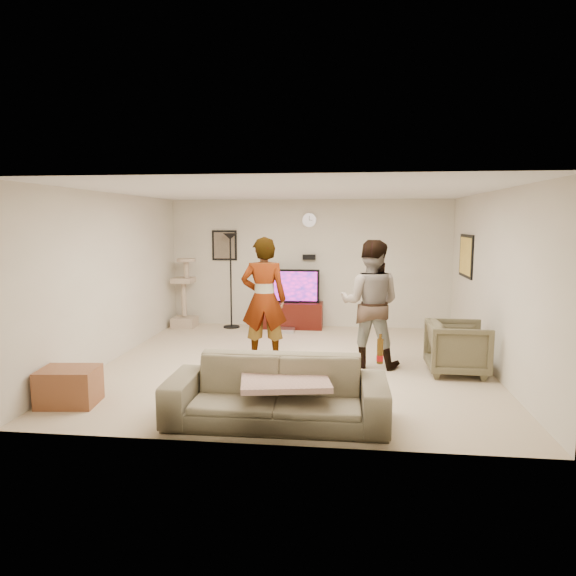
# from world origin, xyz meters

# --- Properties ---
(floor) EXTENTS (5.50, 5.50, 0.02)m
(floor) POSITION_xyz_m (0.00, 0.00, -0.01)
(floor) COLOR #C3AE92
(floor) RESTS_ON ground
(ceiling) EXTENTS (5.50, 5.50, 0.02)m
(ceiling) POSITION_xyz_m (0.00, 0.00, 2.51)
(ceiling) COLOR silver
(ceiling) RESTS_ON wall_back
(wall_back) EXTENTS (5.50, 0.04, 2.50)m
(wall_back) POSITION_xyz_m (0.00, 2.75, 1.25)
(wall_back) COLOR beige
(wall_back) RESTS_ON floor
(wall_front) EXTENTS (5.50, 0.04, 2.50)m
(wall_front) POSITION_xyz_m (0.00, -2.75, 1.25)
(wall_front) COLOR beige
(wall_front) RESTS_ON floor
(wall_left) EXTENTS (0.04, 5.50, 2.50)m
(wall_left) POSITION_xyz_m (-2.75, 0.00, 1.25)
(wall_left) COLOR beige
(wall_left) RESTS_ON floor
(wall_right) EXTENTS (0.04, 5.50, 2.50)m
(wall_right) POSITION_xyz_m (2.75, 0.00, 1.25)
(wall_right) COLOR beige
(wall_right) RESTS_ON floor
(wall_clock) EXTENTS (0.26, 0.04, 0.26)m
(wall_clock) POSITION_xyz_m (0.00, 2.72, 2.10)
(wall_clock) COLOR silver
(wall_clock) RESTS_ON wall_back
(wall_speaker) EXTENTS (0.25, 0.10, 0.10)m
(wall_speaker) POSITION_xyz_m (0.00, 2.69, 1.38)
(wall_speaker) COLOR black
(wall_speaker) RESTS_ON wall_back
(picture_back) EXTENTS (0.42, 0.03, 0.52)m
(picture_back) POSITION_xyz_m (-1.70, 2.73, 1.60)
(picture_back) COLOR brown
(picture_back) RESTS_ON wall_back
(picture_right) EXTENTS (0.03, 0.78, 0.62)m
(picture_right) POSITION_xyz_m (2.73, 1.60, 1.50)
(picture_right) COLOR gold
(picture_right) RESTS_ON wall_right
(tv_stand) EXTENTS (1.22, 0.45, 0.51)m
(tv_stand) POSITION_xyz_m (-0.33, 2.50, 0.25)
(tv_stand) COLOR #380D08
(tv_stand) RESTS_ON floor
(console_box) EXTENTS (0.40, 0.30, 0.07)m
(console_box) POSITION_xyz_m (-0.43, 2.11, 0.04)
(console_box) COLOR silver
(console_box) RESTS_ON floor
(tv) EXTENTS (1.09, 0.08, 0.65)m
(tv) POSITION_xyz_m (-0.33, 2.50, 0.83)
(tv) COLOR black
(tv) RESTS_ON tv_stand
(tv_screen) EXTENTS (1.00, 0.01, 0.57)m
(tv_screen) POSITION_xyz_m (-0.33, 2.46, 0.83)
(tv_screen) COLOR #D61791
(tv_screen) RESTS_ON tv
(floor_lamp) EXTENTS (0.32, 0.32, 1.85)m
(floor_lamp) POSITION_xyz_m (-1.51, 2.41, 0.92)
(floor_lamp) COLOR black
(floor_lamp) RESTS_ON floor
(cat_tree) EXTENTS (0.45, 0.45, 1.38)m
(cat_tree) POSITION_xyz_m (-2.44, 2.34, 0.69)
(cat_tree) COLOR tan
(cat_tree) RESTS_ON floor
(person_left) EXTENTS (0.72, 0.51, 1.86)m
(person_left) POSITION_xyz_m (-0.48, 0.14, 0.93)
(person_left) COLOR silver
(person_left) RESTS_ON floor
(person_right) EXTENTS (0.99, 0.83, 1.82)m
(person_right) POSITION_xyz_m (1.08, 0.04, 0.91)
(person_right) COLOR #3B4EA2
(person_right) RESTS_ON floor
(sofa) EXTENTS (2.29, 0.91, 0.67)m
(sofa) POSITION_xyz_m (0.03, -2.20, 0.33)
(sofa) COLOR #665E4A
(sofa) RESTS_ON floor
(throw_blanket) EXTENTS (1.01, 0.85, 0.06)m
(throw_blanket) POSITION_xyz_m (0.12, -2.20, 0.45)
(throw_blanket) COLOR tan
(throw_blanket) RESTS_ON sofa
(beer_bottle) EXTENTS (0.06, 0.06, 0.25)m
(beer_bottle) POSITION_xyz_m (1.08, -2.20, 0.79)
(beer_bottle) COLOR #5D3B0C
(beer_bottle) RESTS_ON sofa
(armchair) EXTENTS (0.81, 0.78, 0.72)m
(armchair) POSITION_xyz_m (2.26, -0.23, 0.36)
(armchair) COLOR brown
(armchair) RESTS_ON floor
(side_table) EXTENTS (0.68, 0.54, 0.42)m
(side_table) POSITION_xyz_m (-2.40, -1.96, 0.21)
(side_table) COLOR brown
(side_table) RESTS_ON floor
(toy_ball) EXTENTS (0.06, 0.06, 0.06)m
(toy_ball) POSITION_xyz_m (-1.26, -0.17, 0.03)
(toy_ball) COLOR #05A1A1
(toy_ball) RESTS_ON floor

